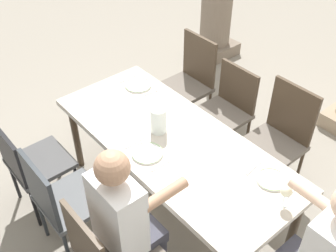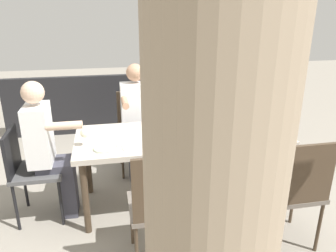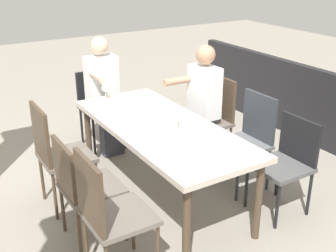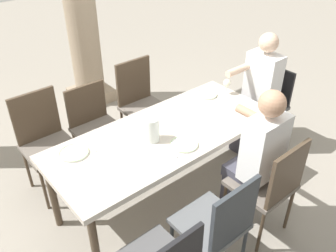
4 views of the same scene
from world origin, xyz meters
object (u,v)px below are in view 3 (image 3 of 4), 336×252
Objects in this scene: chair_west_north at (108,211)px; chair_mid_south at (249,136)px; chair_west_south at (287,159)px; chair_east_north at (56,150)px; diner_man_white at (199,105)px; water_pitcher at (171,120)px; wine_glass_2 at (105,89)px; dining_table at (161,132)px; plate_0 at (185,163)px; chair_head_east at (99,102)px; diner_woman_green at (104,93)px; plate_2 at (103,105)px; chair_mid_north at (82,184)px; chair_east_south at (212,115)px; plate_1 at (183,119)px.

chair_mid_south is (0.50, -1.68, -0.03)m from chair_west_north.
chair_mid_south is (0.50, -0.01, 0.03)m from chair_west_south.
diner_man_white is (0.00, -1.51, 0.14)m from chair_east_north.
chair_mid_south is at bearing -73.31° from chair_west_north.
diner_man_white is 0.84m from water_pitcher.
chair_east_north reaches higher than wine_glass_2.
plate_0 is at bearing 162.58° from dining_table.
dining_table is 1.42m from chair_head_east.
plate_0 is at bearing 115.26° from chair_mid_south.
chair_west_south is at bearing -156.77° from diner_woman_green.
diner_woman_green is (1.95, -0.84, 0.14)m from chair_west_north.
plate_2 is at bearing 149.37° from wine_glass_2.
chair_west_south is 2.29m from chair_head_east.
plate_2 is at bearing -32.74° from chair_mid_north.
chair_east_north is at bearing 59.43° from water_pitcher.
plate_0 is 1.12× the size of water_pitcher.
chair_head_east reaches higher than chair_west_south.
chair_mid_south is 0.71× the size of diner_woman_green.
chair_west_south is at bearing 179.68° from chair_east_south.
chair_mid_south is at bearing -152.74° from chair_head_east.
chair_west_south is 0.97× the size of chair_mid_north.
chair_west_south is 0.87× the size of chair_east_north.
water_pitcher is (0.57, -0.24, 0.08)m from plate_0.
wine_glass_2 is 0.77× the size of water_pitcher.
chair_east_south is 0.72× the size of diner_woman_green.
diner_man_white is at bearing -39.44° from plate_0.
dining_table is at bearing -17.42° from plate_0.
chair_west_south is 2.00m from chair_east_north.
chair_east_south is at bearing -44.65° from plate_0.
dining_table is 9.83× the size of water_pitcher.
chair_west_south is (-0.00, -1.68, -0.06)m from chair_west_north.
chair_east_south is 4.19× the size of plate_1.
plate_1 is at bearing 120.68° from chair_east_south.
chair_mid_north is at bearing 94.71° from water_pitcher.
plate_1 is at bearing -78.54° from chair_mid_north.
chair_mid_north reaches higher than plate_0.
dining_table is at bearing 75.47° from chair_mid_south.
diner_woman_green reaches higher than dining_table.
plate_2 is at bearing 71.16° from chair_east_south.
water_pitcher is at bearing 128.00° from diner_man_white.
chair_west_south is 0.97m from plate_1.
plate_1 is at bearing -32.67° from plate_0.
diner_woman_green is at bearing -24.26° from plate_2.
chair_west_north reaches higher than water_pitcher.
wine_glass_2 reaches higher than chair_west_south.
diner_man_white is (0.00, 0.18, 0.15)m from chair_east_south.
plate_0 is at bearing -129.61° from chair_mid_north.
chair_east_south is at bearing -58.56° from water_pitcher.
chair_east_north is (1.08, 1.68, 0.06)m from chair_west_south.
chair_mid_north is at bearing 147.26° from plate_2.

